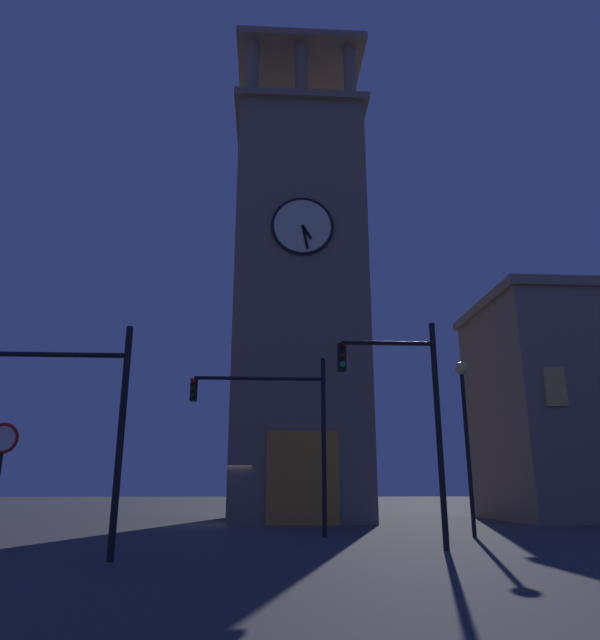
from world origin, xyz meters
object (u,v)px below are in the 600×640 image
at_px(clocktower, 297,305).
at_px(traffic_signal_near, 279,417).
at_px(street_lamp, 465,414).
at_px(traffic_signal_mid, 67,403).
at_px(no_horn_sign, 2,449).
at_px(traffic_signal_far, 407,399).

height_order(clocktower, traffic_signal_near, clocktower).
bearing_deg(traffic_signal_near, street_lamp, 177.09).
bearing_deg(traffic_signal_mid, no_horn_sign, -40.20).
bearing_deg(clocktower, traffic_signal_far, 97.97).
relative_size(traffic_signal_near, street_lamp, 1.02).
relative_size(traffic_signal_mid, street_lamp, 0.91).
height_order(street_lamp, no_horn_sign, street_lamp).
height_order(clocktower, no_horn_sign, clocktower).
height_order(clocktower, traffic_signal_far, clocktower).
bearing_deg(no_horn_sign, traffic_signal_mid, 139.80).
relative_size(traffic_signal_near, no_horn_sign, 1.89).
height_order(traffic_signal_near, no_horn_sign, traffic_signal_near).
height_order(traffic_signal_near, traffic_signal_mid, traffic_signal_near).
relative_size(clocktower, no_horn_sign, 9.16).
bearing_deg(no_horn_sign, traffic_signal_far, -179.28).
height_order(clocktower, street_lamp, clocktower).
xyz_separation_m(traffic_signal_near, no_horn_sign, (7.09, 4.48, -1.41)).
bearing_deg(traffic_signal_near, traffic_signal_mid, 51.11).
bearing_deg(traffic_signal_mid, clocktower, -109.99).
distance_m(traffic_signal_mid, no_horn_sign, 2.87).
bearing_deg(traffic_signal_near, clocktower, -96.31).
distance_m(traffic_signal_mid, traffic_signal_far, 8.58).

